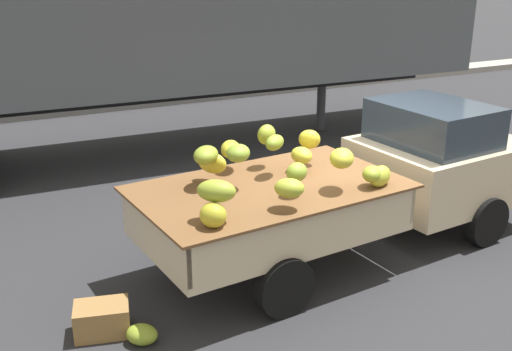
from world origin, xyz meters
TOP-DOWN VIEW (x-y plane):
  - ground at (0.00, 0.00)m, footprint 220.00×220.00m
  - curb_strip at (0.00, 8.61)m, footprint 80.00×0.80m
  - pickup_truck at (0.65, -0.11)m, footprint 5.30×2.18m
  - semi_trailer at (-0.89, 4.85)m, footprint 12.07×2.94m
  - fallen_banana_bunch_near_tailgate at (-3.05, -0.96)m, footprint 0.39×0.39m
  - produce_crate at (-3.34, -0.63)m, footprint 0.59×0.47m

SIDE VIEW (x-z plane):
  - ground at x=0.00m, z-range 0.00..0.00m
  - curb_strip at x=0.00m, z-range 0.00..0.16m
  - fallen_banana_bunch_near_tailgate at x=-3.05m, z-range 0.00..0.19m
  - produce_crate at x=-3.34m, z-range 0.00..0.31m
  - pickup_truck at x=0.65m, z-range 0.04..1.74m
  - semi_trailer at x=-0.89m, z-range 0.57..4.52m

